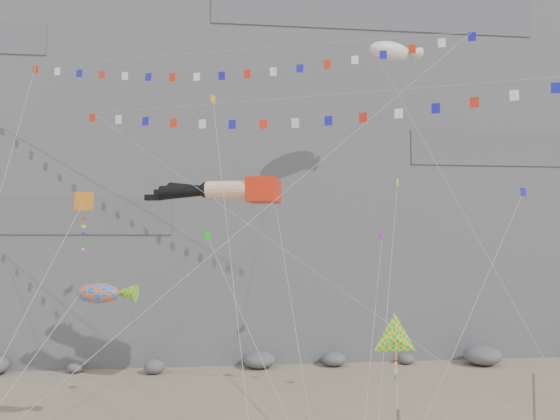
# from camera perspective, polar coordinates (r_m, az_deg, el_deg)

# --- Properties ---
(cliff) EXTENTS (80.00, 28.00, 50.00)m
(cliff) POSITION_cam_1_polar(r_m,az_deg,el_deg) (60.43, -3.24, 11.16)
(cliff) COLOR slate
(cliff) RESTS_ON ground
(talus_boulders) EXTENTS (60.00, 3.00, 1.20)m
(talus_boulders) POSITION_cam_1_polar(r_m,az_deg,el_deg) (44.61, -2.17, -15.41)
(talus_boulders) COLOR slate
(talus_boulders) RESTS_ON ground
(anchor_pole_right) EXTENTS (0.12, 0.12, 3.63)m
(anchor_pole_right) POSITION_cam_1_polar(r_m,az_deg,el_deg) (30.60, 25.05, -18.53)
(anchor_pole_right) COLOR slate
(anchor_pole_right) RESTS_ON ground
(legs_kite) EXTENTS (8.44, 16.32, 18.70)m
(legs_kite) POSITION_cam_1_polar(r_m,az_deg,el_deg) (33.66, -5.51, 2.00)
(legs_kite) COLOR red
(legs_kite) RESTS_ON ground
(flag_banner_upper) EXTENTS (28.70, 19.00, 29.36)m
(flag_banner_upper) POSITION_cam_1_polar(r_m,az_deg,el_deg) (38.20, -4.81, 16.25)
(flag_banner_upper) COLOR red
(flag_banner_upper) RESTS_ON ground
(flag_banner_lower) EXTENTS (26.94, 12.04, 22.31)m
(flag_banner_lower) POSITION_cam_1_polar(r_m,az_deg,el_deg) (31.94, 3.35, 11.72)
(flag_banner_lower) COLOR red
(flag_banner_lower) RESTS_ON ground
(harlequin_kite) EXTENTS (5.06, 7.37, 14.16)m
(harlequin_kite) POSITION_cam_1_polar(r_m,az_deg,el_deg) (29.24, -19.84, 0.80)
(harlequin_kite) COLOR red
(harlequin_kite) RESTS_ON ground
(fish_windsock) EXTENTS (6.72, 7.59, 11.02)m
(fish_windsock) POSITION_cam_1_polar(r_m,az_deg,el_deg) (28.92, -18.49, -8.28)
(fish_windsock) COLOR #FF550D
(fish_windsock) RESTS_ON ground
(delta_kite) EXTENTS (2.83, 5.56, 7.98)m
(delta_kite) POSITION_cam_1_polar(r_m,az_deg,el_deg) (24.67, 11.98, -13.05)
(delta_kite) COLOR yellow
(delta_kite) RESTS_ON ground
(blimp_windsock) EXTENTS (7.40, 15.45, 28.06)m
(blimp_windsock) POSITION_cam_1_polar(r_m,az_deg,el_deg) (42.08, 11.45, 15.87)
(blimp_windsock) COLOR #F1E6C6
(blimp_windsock) RESTS_ON ground
(small_kite_a) EXTENTS (2.53, 12.42, 22.20)m
(small_kite_a) POSITION_cam_1_polar(r_m,az_deg,el_deg) (33.97, -6.95, 10.72)
(small_kite_a) COLOR orange
(small_kite_a) RESTS_ON ground
(small_kite_b) EXTENTS (5.61, 13.18, 16.93)m
(small_kite_b) POSITION_cam_1_polar(r_m,az_deg,el_deg) (33.63, 10.59, -3.07)
(small_kite_b) COLOR purple
(small_kite_b) RESTS_ON ground
(small_kite_c) EXTENTS (5.32, 11.35, 15.64)m
(small_kite_c) POSITION_cam_1_polar(r_m,az_deg,el_deg) (29.95, -7.48, -3.07)
(small_kite_c) COLOR #1B9917
(small_kite_c) RESTS_ON ground
(small_kite_d) EXTENTS (6.88, 15.67, 21.42)m
(small_kite_d) POSITION_cam_1_polar(r_m,az_deg,el_deg) (36.36, 12.13, 2.37)
(small_kite_d) COLOR yellow
(small_kite_d) RESTS_ON ground
(small_kite_e) EXTENTS (10.09, 6.84, 17.00)m
(small_kite_e) POSITION_cam_1_polar(r_m,az_deg,el_deg) (32.08, 23.88, 1.20)
(small_kite_e) COLOR #1715B9
(small_kite_e) RESTS_ON ground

